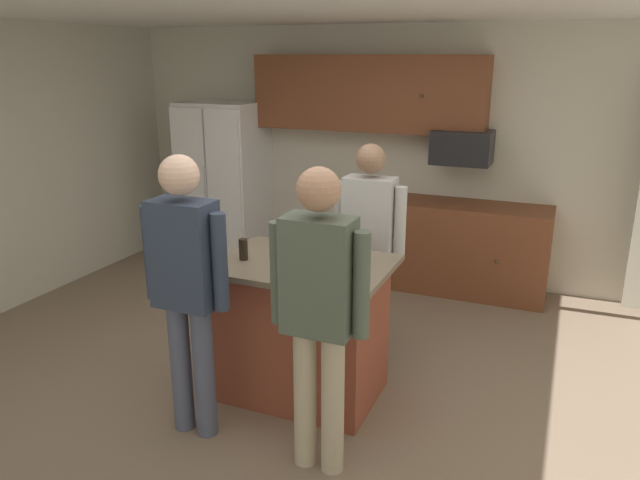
# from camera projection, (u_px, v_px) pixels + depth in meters

# --- Properties ---
(floor) EXTENTS (7.04, 7.04, 0.00)m
(floor) POSITION_uv_depth(u_px,v_px,m) (298.00, 397.00, 4.26)
(floor) COLOR #7F6B56
(floor) RESTS_ON ground
(ceiling) EXTENTS (7.04, 7.04, 0.00)m
(ceiling) POSITION_uv_depth(u_px,v_px,m) (293.00, 1.00, 3.49)
(ceiling) COLOR white
(back_wall) EXTENTS (6.40, 0.10, 2.60)m
(back_wall) POSITION_uv_depth(u_px,v_px,m) (409.00, 154.00, 6.34)
(back_wall) COLOR beige
(back_wall) RESTS_ON ground
(cabinet_run_upper) EXTENTS (2.40, 0.38, 0.75)m
(cabinet_run_upper) POSITION_uv_depth(u_px,v_px,m) (368.00, 93.00, 6.13)
(cabinet_run_upper) COLOR brown
(cabinet_run_lower) EXTENTS (1.80, 0.63, 0.90)m
(cabinet_run_lower) POSITION_uv_depth(u_px,v_px,m) (455.00, 247.00, 6.09)
(cabinet_run_lower) COLOR brown
(cabinet_run_lower) RESTS_ON ground
(refrigerator) EXTENTS (0.85, 0.76, 1.81)m
(refrigerator) POSITION_uv_depth(u_px,v_px,m) (225.00, 184.00, 6.83)
(refrigerator) COLOR white
(refrigerator) RESTS_ON ground
(microwave_over_range) EXTENTS (0.56, 0.40, 0.32)m
(microwave_over_range) POSITION_uv_depth(u_px,v_px,m) (462.00, 147.00, 5.81)
(microwave_over_range) COLOR black
(kitchen_island) EXTENTS (1.17, 0.85, 0.98)m
(kitchen_island) POSITION_uv_depth(u_px,v_px,m) (303.00, 329.00, 4.17)
(kitchen_island) COLOR brown
(kitchen_island) RESTS_ON ground
(person_elder_center) EXTENTS (0.57, 0.22, 1.68)m
(person_elder_center) POSITION_uv_depth(u_px,v_px,m) (369.00, 237.00, 4.62)
(person_elder_center) COLOR #383842
(person_elder_center) RESTS_ON ground
(person_guest_left) EXTENTS (0.57, 0.23, 1.77)m
(person_guest_left) POSITION_uv_depth(u_px,v_px,m) (319.00, 303.00, 3.25)
(person_guest_left) COLOR tan
(person_guest_left) RESTS_ON ground
(person_guest_by_door) EXTENTS (0.57, 0.23, 1.77)m
(person_guest_by_door) POSITION_uv_depth(u_px,v_px,m) (186.00, 279.00, 3.59)
(person_guest_by_door) COLOR #4C5166
(person_guest_by_door) RESTS_ON ground
(mug_blue_stoneware) EXTENTS (0.13, 0.09, 0.09)m
(mug_blue_stoneware) POSITION_uv_depth(u_px,v_px,m) (311.00, 272.00, 3.72)
(mug_blue_stoneware) COLOR white
(mug_blue_stoneware) RESTS_ON kitchen_island
(glass_stout_tall) EXTENTS (0.07, 0.07, 0.15)m
(glass_stout_tall) POSITION_uv_depth(u_px,v_px,m) (362.00, 253.00, 3.98)
(glass_stout_tall) COLOR black
(glass_stout_tall) RESTS_ON kitchen_island
(tumbler_amber) EXTENTS (0.06, 0.06, 0.15)m
(tumbler_amber) POSITION_uv_depth(u_px,v_px,m) (243.00, 249.00, 4.07)
(tumbler_amber) COLOR black
(tumbler_amber) RESTS_ON kitchen_island
(glass_short_whisky) EXTENTS (0.07, 0.07, 0.16)m
(glass_short_whisky) POSITION_uv_depth(u_px,v_px,m) (294.00, 261.00, 3.82)
(glass_short_whisky) COLOR black
(glass_short_whisky) RESTS_ON kitchen_island
(serving_tray) EXTENTS (0.44, 0.30, 0.04)m
(serving_tray) POSITION_uv_depth(u_px,v_px,m) (317.00, 256.00, 4.09)
(serving_tray) COLOR #B7B7BC
(serving_tray) RESTS_ON kitchen_island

